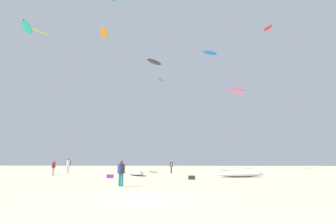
% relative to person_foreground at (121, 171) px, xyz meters
% --- Properties ---
extents(ground_plane, '(120.00, 120.00, 0.00)m').
position_rel_person_foreground_xyz_m(ground_plane, '(2.25, -5.48, -0.93)').
color(ground_plane, beige).
extents(person_foreground, '(0.51, 0.36, 1.59)m').
position_rel_person_foreground_xyz_m(person_foreground, '(0.00, 0.00, 0.00)').
color(person_foreground, teal).
rests_on(person_foreground, ground).
extents(person_midground, '(0.59, 0.41, 1.80)m').
position_rel_person_foreground_xyz_m(person_midground, '(-10.19, 16.18, 0.12)').
color(person_midground, silver).
rests_on(person_midground, ground).
extents(person_left, '(0.35, 0.51, 1.56)m').
position_rel_person_foreground_xyz_m(person_left, '(2.63, 15.93, -0.02)').
color(person_left, navy).
rests_on(person_left, ground).
extents(person_right, '(0.35, 0.50, 1.56)m').
position_rel_person_foreground_xyz_m(person_right, '(-9.63, 11.13, -0.02)').
color(person_right, silver).
rests_on(person_right, ground).
extents(kite_grounded_near, '(3.13, 5.24, 0.59)m').
position_rel_person_foreground_xyz_m(kite_grounded_near, '(-1.06, 11.91, -0.64)').
color(kite_grounded_near, white).
rests_on(kite_grounded_near, ground).
extents(kite_grounded_mid, '(4.94, 2.17, 0.58)m').
position_rel_person_foreground_xyz_m(kite_grounded_mid, '(9.36, 9.25, -0.65)').
color(kite_grounded_mid, white).
rests_on(kite_grounded_mid, ground).
extents(cooler_box, '(0.56, 0.36, 0.32)m').
position_rel_person_foreground_xyz_m(cooler_box, '(4.66, 6.01, -0.77)').
color(cooler_box, '#2D2D33').
rests_on(cooler_box, ground).
extents(gear_bag, '(0.56, 0.36, 0.32)m').
position_rel_person_foreground_xyz_m(gear_bag, '(-2.60, 7.39, -0.77)').
color(gear_bag, purple).
rests_on(gear_bag, ground).
extents(kite_aloft_0, '(3.60, 2.64, 0.67)m').
position_rel_person_foreground_xyz_m(kite_aloft_0, '(10.18, 36.49, 22.86)').
color(kite_aloft_0, blue).
extents(kite_aloft_2, '(2.08, 3.91, 0.51)m').
position_rel_person_foreground_xyz_m(kite_aloft_2, '(-16.96, 15.68, 18.36)').
color(kite_aloft_2, '#19B29E').
extents(kite_aloft_3, '(3.08, 3.71, 0.58)m').
position_rel_person_foreground_xyz_m(kite_aloft_3, '(-0.88, 29.36, 18.34)').
color(kite_aloft_3, '#2D2D33').
extents(kite_aloft_4, '(2.13, 2.45, 0.55)m').
position_rel_person_foreground_xyz_m(kite_aloft_4, '(-17.70, 20.42, 20.15)').
color(kite_aloft_4, yellow).
extents(kite_aloft_5, '(1.99, 3.94, 0.41)m').
position_rel_person_foreground_xyz_m(kite_aloft_5, '(-8.21, 21.86, 20.47)').
color(kite_aloft_5, orange).
extents(kite_aloft_6, '(4.17, 2.91, 0.80)m').
position_rel_person_foreground_xyz_m(kite_aloft_6, '(14.60, 32.47, 13.54)').
color(kite_aloft_6, '#E5598C').
extents(kite_aloft_7, '(1.26, 2.15, 0.39)m').
position_rel_person_foreground_xyz_m(kite_aloft_7, '(18.30, 24.37, 22.01)').
color(kite_aloft_7, red).
extents(kite_aloft_8, '(1.55, 2.34, 0.58)m').
position_rel_person_foreground_xyz_m(kite_aloft_8, '(0.03, 33.76, 16.22)').
color(kite_aloft_8, green).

